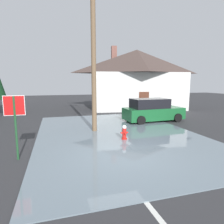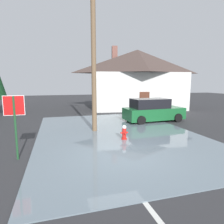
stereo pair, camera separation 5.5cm
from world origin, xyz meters
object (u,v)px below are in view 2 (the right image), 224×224
object	(u,v)px
house	(137,78)
parked_car	(153,111)
fire_hydrant	(124,133)
utility_pole	(94,54)
stop_sign_near	(15,114)

from	to	relation	value
house	parked_car	xyz separation A→B (m)	(-1.90, -7.52, -2.56)
house	parked_car	size ratio (longest dim) A/B	2.46
fire_hydrant	utility_pole	world-z (taller)	utility_pole
utility_pole	parked_car	size ratio (longest dim) A/B	1.89
fire_hydrant	house	bearing A→B (deg)	64.06
fire_hydrant	parked_car	distance (m)	5.46
fire_hydrant	parked_car	world-z (taller)	parked_car
stop_sign_near	house	xyz separation A→B (m)	(10.38, 12.81, 1.62)
stop_sign_near	fire_hydrant	size ratio (longest dim) A/B	3.16
stop_sign_near	fire_hydrant	world-z (taller)	stop_sign_near
fire_hydrant	parked_car	size ratio (longest dim) A/B	0.17
house	stop_sign_near	bearing A→B (deg)	-129.04
stop_sign_near	parked_car	size ratio (longest dim) A/B	0.54
utility_pole	house	bearing A→B (deg)	54.24
fire_hydrant	parked_car	xyz separation A→B (m)	(3.70, 3.99, 0.44)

